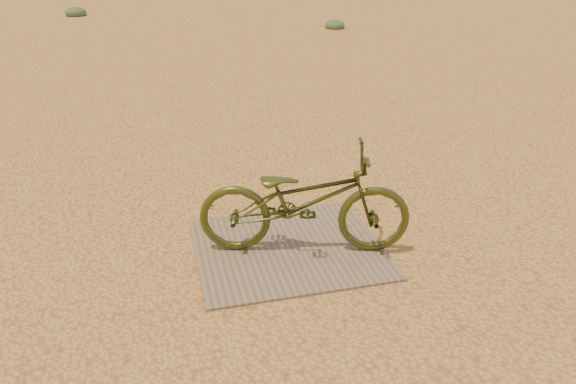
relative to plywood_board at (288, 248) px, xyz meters
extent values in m
plane|color=#D9A856|center=(0.21, -0.04, -0.01)|extent=(120.00, 120.00, 0.00)
cube|color=#806C54|center=(0.00, 0.00, 0.00)|extent=(1.44, 1.30, 0.02)
imported|color=#3C4518|center=(0.11, -0.06, 0.43)|extent=(1.69, 0.94, 0.84)
ellipsoid|color=#496545|center=(3.84, 10.22, -0.01)|extent=(0.51, 0.51, 0.28)
ellipsoid|color=#496545|center=(-2.73, 14.24, -0.01)|extent=(0.60, 0.60, 0.33)
camera|label=1|loc=(-0.95, -3.71, 2.29)|focal=35.00mm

